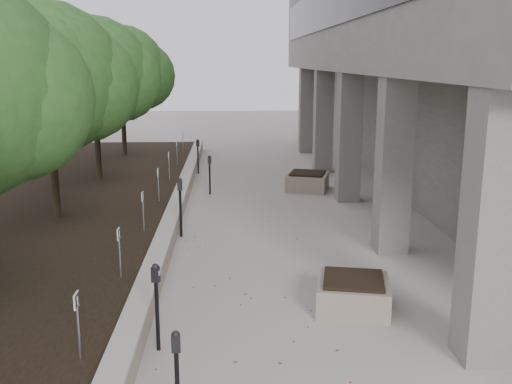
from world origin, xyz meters
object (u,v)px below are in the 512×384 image
object	(u,v)px
parking_meter_4	(210,175)
planter_back	(307,181)
parking_meter_2	(157,307)
planter_front	(353,293)
parking_meter_1	(177,380)
crabapple_tree_4	(95,98)
crabapple_tree_3	(49,111)
parking_meter_5	(198,157)
crabapple_tree_5	(122,91)
parking_meter_3	(180,207)

from	to	relation	value
parking_meter_4	planter_back	world-z (taller)	parking_meter_4
parking_meter_2	planter_front	world-z (taller)	parking_meter_2
planter_back	parking_meter_1	bearing A→B (deg)	-104.18
crabapple_tree_4	parking_meter_4	world-z (taller)	crabapple_tree_4
crabapple_tree_3	planter_front	distance (m)	8.90
crabapple_tree_3	parking_meter_5	distance (m)	8.67
planter_front	planter_back	world-z (taller)	planter_back
parking_meter_1	parking_meter_2	size ratio (longest dim) A/B	0.91
crabapple_tree_5	parking_meter_5	size ratio (longest dim) A/B	3.97
parking_meter_3	parking_meter_5	distance (m)	8.33
crabapple_tree_5	parking_meter_2	bearing A→B (deg)	-78.47
parking_meter_2	parking_meter_4	size ratio (longest dim) A/B	1.07
crabapple_tree_4	parking_meter_4	size ratio (longest dim) A/B	4.15
parking_meter_1	crabapple_tree_3	bearing A→B (deg)	109.99
crabapple_tree_3	parking_meter_1	world-z (taller)	crabapple_tree_3
crabapple_tree_3	parking_meter_3	distance (m)	4.07
parking_meter_3	parking_meter_1	bearing A→B (deg)	-90.31
parking_meter_2	parking_meter_4	distance (m)	10.60
crabapple_tree_5	parking_meter_3	xyz separation A→B (m)	(3.25, -10.67, -2.36)
parking_meter_4	planter_front	xyz separation A→B (m)	(2.84, -9.23, -0.36)
parking_meter_4	parking_meter_5	size ratio (longest dim) A/B	0.96
crabapple_tree_3	planter_front	bearing A→B (deg)	-37.80
parking_meter_4	planter_front	distance (m)	9.66
parking_meter_1	parking_meter_5	bearing A→B (deg)	87.76
parking_meter_1	parking_meter_4	xyz separation A→B (m)	(-0.02, 12.55, 0.02)
crabapple_tree_4	parking_meter_2	distance (m)	12.26
parking_meter_5	parking_meter_3	bearing A→B (deg)	-109.64
parking_meter_2	parking_meter_3	world-z (taller)	parking_meter_3
parking_meter_3	planter_front	size ratio (longest dim) A/B	1.21
planter_front	parking_meter_2	bearing A→B (deg)	-157.51
crabapple_tree_4	planter_front	bearing A→B (deg)	-56.75
crabapple_tree_3	parking_meter_3	xyz separation A→B (m)	(3.25, -0.67, -2.36)
parking_meter_2	planter_back	xyz separation A→B (m)	(3.77, 11.10, -0.39)
crabapple_tree_3	parking_meter_1	xyz separation A→B (m)	(3.85, -8.50, -2.48)
crabapple_tree_4	parking_meter_2	size ratio (longest dim) A/B	3.88
parking_meter_5	parking_meter_1	bearing A→B (deg)	-107.53
parking_meter_2	planter_front	distance (m)	3.59
planter_front	parking_meter_5	bearing A→B (deg)	104.91
crabapple_tree_5	planter_front	world-z (taller)	crabapple_tree_5
parking_meter_1	planter_front	bearing A→B (deg)	45.36
parking_meter_2	planter_back	world-z (taller)	parking_meter_2
parking_meter_3	planter_back	bearing A→B (deg)	48.68
crabapple_tree_3	parking_meter_4	bearing A→B (deg)	46.67
crabapple_tree_5	parking_meter_1	distance (m)	19.06
crabapple_tree_5	parking_meter_3	size ratio (longest dim) A/B	3.58
crabapple_tree_3	parking_meter_4	world-z (taller)	crabapple_tree_3
parking_meter_2	crabapple_tree_4	bearing A→B (deg)	122.69
parking_meter_4	parking_meter_1	bearing A→B (deg)	-102.00
parking_meter_5	planter_front	distance (m)	13.28
crabapple_tree_4	parking_meter_4	xyz separation A→B (m)	(3.82, -0.95, -2.46)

